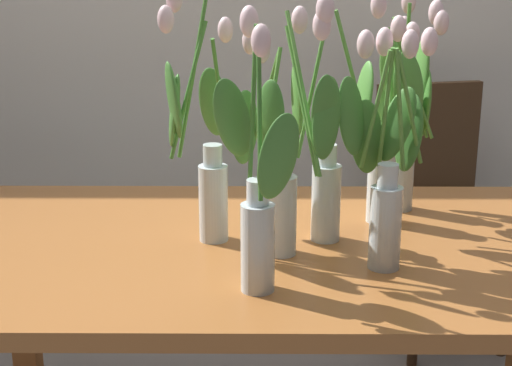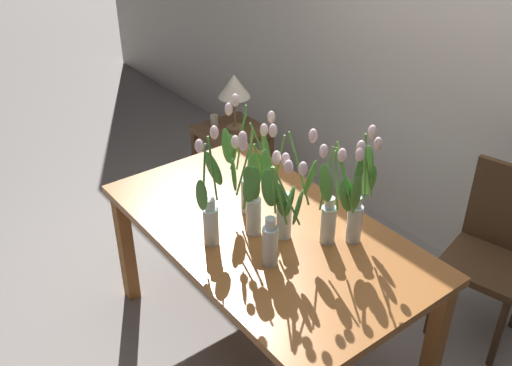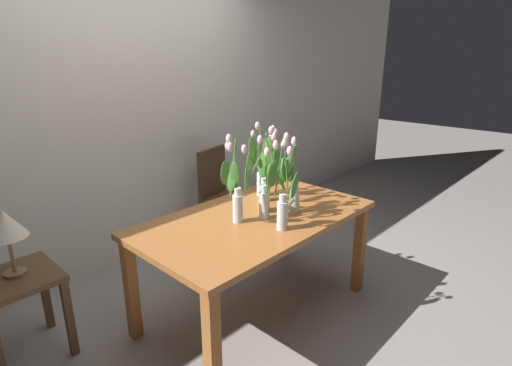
{
  "view_description": "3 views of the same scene",
  "coord_description": "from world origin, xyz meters",
  "px_view_note": "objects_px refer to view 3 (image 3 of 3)",
  "views": [
    {
      "loc": [
        -0.04,
        -1.7,
        1.4
      ],
      "look_at": [
        -0.05,
        0.04,
        0.87
      ],
      "focal_mm": 54.87,
      "sensor_mm": 36.0,
      "label": 1
    },
    {
      "loc": [
        1.7,
        -1.34,
        2.28
      ],
      "look_at": [
        -0.06,
        -0.0,
        0.95
      ],
      "focal_mm": 39.99,
      "sensor_mm": 36.0,
      "label": 2
    },
    {
      "loc": [
        -1.79,
        -1.68,
        1.77
      ],
      "look_at": [
        0.0,
        0.0,
        0.97
      ],
      "focal_mm": 27.82,
      "sensor_mm": 36.0,
      "label": 3
    }
  ],
  "objects_px": {
    "tulip_vase_0": "(291,181)",
    "tulip_vase_3": "(268,170)",
    "dining_table": "(256,228)",
    "dining_chair": "(221,191)",
    "side_table": "(19,294)",
    "tulip_vase_4": "(265,184)",
    "tulip_vase_5": "(282,202)",
    "tulip_vase_6": "(235,191)",
    "table_lamp": "(5,226)",
    "tulip_vase_1": "(258,172)",
    "tulip_vase_2": "(267,186)"
  },
  "relations": [
    {
      "from": "tulip_vase_2",
      "to": "dining_chair",
      "type": "distance_m",
      "value": 1.32
    },
    {
      "from": "side_table",
      "to": "tulip_vase_2",
      "type": "bearing_deg",
      "value": -31.74
    },
    {
      "from": "tulip_vase_3",
      "to": "side_table",
      "type": "bearing_deg",
      "value": 160.55
    },
    {
      "from": "tulip_vase_4",
      "to": "tulip_vase_5",
      "type": "bearing_deg",
      "value": -119.35
    },
    {
      "from": "table_lamp",
      "to": "side_table",
      "type": "bearing_deg",
      "value": -118.13
    },
    {
      "from": "tulip_vase_5",
      "to": "tulip_vase_6",
      "type": "height_order",
      "value": "tulip_vase_6"
    },
    {
      "from": "dining_table",
      "to": "table_lamp",
      "type": "relative_size",
      "value": 4.02
    },
    {
      "from": "table_lamp",
      "to": "tulip_vase_2",
      "type": "bearing_deg",
      "value": -32.59
    },
    {
      "from": "tulip_vase_5",
      "to": "tulip_vase_0",
      "type": "bearing_deg",
      "value": 29.54
    },
    {
      "from": "dining_table",
      "to": "tulip_vase_4",
      "type": "bearing_deg",
      "value": 12.61
    },
    {
      "from": "dining_table",
      "to": "tulip_vase_0",
      "type": "bearing_deg",
      "value": -26.1
    },
    {
      "from": "tulip_vase_3",
      "to": "tulip_vase_4",
      "type": "distance_m",
      "value": 0.23
    },
    {
      "from": "dining_table",
      "to": "tulip_vase_5",
      "type": "bearing_deg",
      "value": -100.27
    },
    {
      "from": "tulip_vase_3",
      "to": "dining_chair",
      "type": "height_order",
      "value": "tulip_vase_3"
    },
    {
      "from": "dining_table",
      "to": "tulip_vase_5",
      "type": "xyz_separation_m",
      "value": [
        -0.05,
        -0.26,
        0.27
      ]
    },
    {
      "from": "dining_table",
      "to": "tulip_vase_6",
      "type": "height_order",
      "value": "tulip_vase_6"
    },
    {
      "from": "dining_chair",
      "to": "side_table",
      "type": "bearing_deg",
      "value": -170.71
    },
    {
      "from": "dining_table",
      "to": "tulip_vase_1",
      "type": "relative_size",
      "value": 2.86
    },
    {
      "from": "dining_table",
      "to": "tulip_vase_1",
      "type": "distance_m",
      "value": 0.5
    },
    {
      "from": "side_table",
      "to": "tulip_vase_6",
      "type": "bearing_deg",
      "value": -31.95
    },
    {
      "from": "tulip_vase_6",
      "to": "table_lamp",
      "type": "xyz_separation_m",
      "value": [
        -1.09,
        0.71,
        -0.1
      ]
    },
    {
      "from": "tulip_vase_0",
      "to": "side_table",
      "type": "distance_m",
      "value": 1.79
    },
    {
      "from": "dining_table",
      "to": "tulip_vase_4",
      "type": "height_order",
      "value": "tulip_vase_4"
    },
    {
      "from": "tulip_vase_2",
      "to": "tulip_vase_6",
      "type": "bearing_deg",
      "value": 149.55
    },
    {
      "from": "dining_table",
      "to": "side_table",
      "type": "bearing_deg",
      "value": 150.91
    },
    {
      "from": "dining_table",
      "to": "tulip_vase_3",
      "type": "xyz_separation_m",
      "value": [
        0.3,
        0.16,
        0.32
      ]
    },
    {
      "from": "tulip_vase_4",
      "to": "dining_chair",
      "type": "distance_m",
      "value": 1.17
    },
    {
      "from": "tulip_vase_0",
      "to": "tulip_vase_3",
      "type": "height_order",
      "value": "tulip_vase_3"
    },
    {
      "from": "dining_chair",
      "to": "tulip_vase_2",
      "type": "bearing_deg",
      "value": -117.88
    },
    {
      "from": "tulip_vase_2",
      "to": "tulip_vase_5",
      "type": "relative_size",
      "value": 1.04
    },
    {
      "from": "tulip_vase_2",
      "to": "dining_table",
      "type": "bearing_deg",
      "value": 98.13
    },
    {
      "from": "tulip_vase_4",
      "to": "table_lamp",
      "type": "bearing_deg",
      "value": 152.96
    },
    {
      "from": "dining_chair",
      "to": "side_table",
      "type": "height_order",
      "value": "dining_chair"
    },
    {
      "from": "tulip_vase_6",
      "to": "table_lamp",
      "type": "distance_m",
      "value": 1.31
    },
    {
      "from": "dining_chair",
      "to": "side_table",
      "type": "xyz_separation_m",
      "value": [
        -1.87,
        -0.31,
        -0.09
      ]
    },
    {
      "from": "dining_chair",
      "to": "table_lamp",
      "type": "distance_m",
      "value": 1.91
    },
    {
      "from": "tulip_vase_1",
      "to": "tulip_vase_2",
      "type": "relative_size",
      "value": 0.97
    },
    {
      "from": "dining_table",
      "to": "tulip_vase_2",
      "type": "distance_m",
      "value": 0.33
    },
    {
      "from": "tulip_vase_3",
      "to": "tulip_vase_6",
      "type": "relative_size",
      "value": 0.93
    },
    {
      "from": "dining_chair",
      "to": "tulip_vase_6",
      "type": "bearing_deg",
      "value": -127.65
    },
    {
      "from": "table_lamp",
      "to": "tulip_vase_3",
      "type": "bearing_deg",
      "value": -20.22
    },
    {
      "from": "tulip_vase_3",
      "to": "side_table",
      "type": "height_order",
      "value": "tulip_vase_3"
    },
    {
      "from": "tulip_vase_2",
      "to": "tulip_vase_4",
      "type": "distance_m",
      "value": 0.16
    },
    {
      "from": "dining_table",
      "to": "dining_chair",
      "type": "relative_size",
      "value": 1.72
    },
    {
      "from": "tulip_vase_0",
      "to": "tulip_vase_2",
      "type": "xyz_separation_m",
      "value": [
        -0.21,
        0.02,
        0.01
      ]
    },
    {
      "from": "tulip_vase_2",
      "to": "dining_chair",
      "type": "xyz_separation_m",
      "value": [
        0.58,
        1.1,
        -0.44
      ]
    },
    {
      "from": "dining_table",
      "to": "side_table",
      "type": "height_order",
      "value": "dining_table"
    },
    {
      "from": "tulip_vase_0",
      "to": "tulip_vase_2",
      "type": "relative_size",
      "value": 0.87
    },
    {
      "from": "tulip_vase_0",
      "to": "tulip_vase_4",
      "type": "distance_m",
      "value": 0.17
    },
    {
      "from": "dining_table",
      "to": "tulip_vase_0",
      "type": "height_order",
      "value": "tulip_vase_0"
    }
  ]
}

